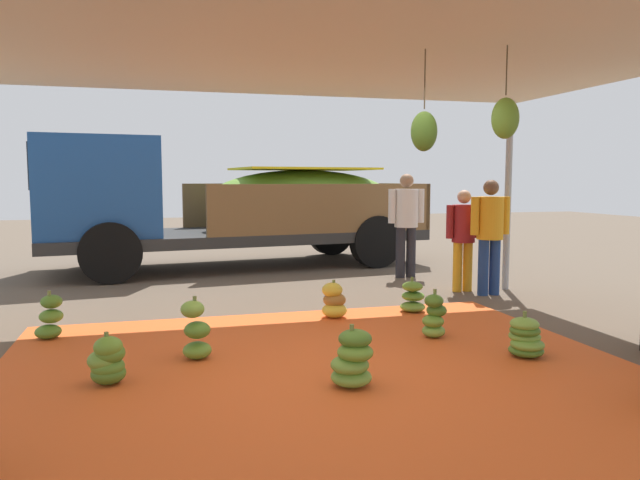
{
  "coord_description": "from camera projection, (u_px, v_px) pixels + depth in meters",
  "views": [
    {
      "loc": [
        -1.37,
        -4.88,
        1.67
      ],
      "look_at": [
        0.54,
        2.19,
        0.95
      ],
      "focal_mm": 34.18,
      "sensor_mm": 36.0,
      "label": 1
    }
  ],
  "objects": [
    {
      "name": "ground_plane",
      "position": [
        265.0,
        306.0,
        8.09
      ],
      "size": [
        40.0,
        40.0,
        0.0
      ],
      "primitive_type": "plane",
      "color": "brown"
    },
    {
      "name": "tarp_orange",
      "position": [
        325.0,
        375.0,
        5.21
      ],
      "size": [
        5.61,
        5.04,
        0.01
      ],
      "primitive_type": "cube",
      "color": "#E05B23",
      "rests_on": "ground"
    },
    {
      "name": "tent_canopy",
      "position": [
        330.0,
        36.0,
        4.86
      ],
      "size": [
        8.0,
        7.0,
        2.9
      ],
      "color": "#9EA0A5",
      "rests_on": "ground"
    },
    {
      "name": "banana_bunch_0",
      "position": [
        108.0,
        361.0,
        4.95
      ],
      "size": [
        0.38,
        0.36,
        0.44
      ],
      "color": "#477523",
      "rests_on": "tarp_orange"
    },
    {
      "name": "banana_bunch_1",
      "position": [
        353.0,
        360.0,
        4.9
      ],
      "size": [
        0.47,
        0.47,
        0.51
      ],
      "color": "#6B9E38",
      "rests_on": "tarp_orange"
    },
    {
      "name": "banana_bunch_3",
      "position": [
        526.0,
        338.0,
        5.73
      ],
      "size": [
        0.46,
        0.46,
        0.44
      ],
      "color": "#477523",
      "rests_on": "tarp_orange"
    },
    {
      "name": "banana_bunch_4",
      "position": [
        334.0,
        301.0,
        7.37
      ],
      "size": [
        0.41,
        0.41,
        0.46
      ],
      "color": "gold",
      "rests_on": "tarp_orange"
    },
    {
      "name": "banana_bunch_5",
      "position": [
        196.0,
        332.0,
        5.64
      ],
      "size": [
        0.38,
        0.38,
        0.59
      ],
      "color": "#60932D",
      "rests_on": "tarp_orange"
    },
    {
      "name": "banana_bunch_6",
      "position": [
        434.0,
        317.0,
        6.42
      ],
      "size": [
        0.34,
        0.34,
        0.52
      ],
      "color": "#75A83D",
      "rests_on": "tarp_orange"
    },
    {
      "name": "banana_bunch_8",
      "position": [
        413.0,
        298.0,
        7.71
      ],
      "size": [
        0.42,
        0.42,
        0.44
      ],
      "color": "#6B9E38",
      "rests_on": "tarp_orange"
    },
    {
      "name": "banana_bunch_9",
      "position": [
        50.0,
        318.0,
        6.41
      ],
      "size": [
        0.37,
        0.38,
        0.5
      ],
      "color": "#518428",
      "rests_on": "tarp_orange"
    },
    {
      "name": "cargo_truck_main",
      "position": [
        226.0,
        203.0,
        11.57
      ],
      "size": [
        7.33,
        3.27,
        2.4
      ],
      "color": "#2D2D2D",
      "rests_on": "ground"
    },
    {
      "name": "worker_0",
      "position": [
        406.0,
        217.0,
        10.41
      ],
      "size": [
        0.65,
        0.4,
        1.78
      ],
      "color": "#26262D",
      "rests_on": "ground"
    },
    {
      "name": "worker_1",
      "position": [
        490.0,
        228.0,
        8.79
      ],
      "size": [
        0.61,
        0.38,
        1.68
      ],
      "color": "navy",
      "rests_on": "ground"
    },
    {
      "name": "worker_2",
      "position": [
        463.0,
        233.0,
        9.09
      ],
      "size": [
        0.56,
        0.34,
        1.53
      ],
      "color": "orange",
      "rests_on": "ground"
    }
  ]
}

